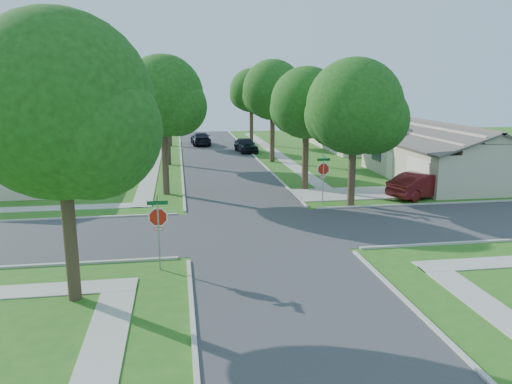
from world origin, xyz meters
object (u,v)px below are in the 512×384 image
object	(u,v)px
tree_w_far	(169,97)
house_ne_far	(359,134)
tree_ne_corner	(355,111)
house_nw_near	(12,161)
car_driveway	(422,185)
house_ne_near	(444,159)
tree_w_mid	(167,90)
tree_w_near	(164,100)
tree_e_mid	(273,93)
stop_sign_ne	(323,171)
house_nw_far	(62,136)
stop_sign_sw	(158,220)
tree_e_near	(307,106)
car_curb_east	(246,145)
car_curb_west	(201,139)
tree_e_far	(252,93)
tree_sw_corner	(62,115)

from	to	relation	value
tree_w_far	house_ne_far	size ratio (longest dim) A/B	0.59
tree_ne_corner	house_nw_near	size ratio (longest dim) A/B	0.64
car_driveway	house_ne_near	bearing A→B (deg)	-61.95
tree_w_mid	tree_w_near	bearing A→B (deg)	-90.02
tree_e_mid	car_driveway	size ratio (longest dim) A/B	1.90
house_ne_near	car_driveway	xyz separation A→B (m)	(-4.49, -5.50, -0.72)
stop_sign_ne	house_nw_far	bearing A→B (deg)	127.16
stop_sign_sw	tree_e_near	world-z (taller)	tree_e_near
house_nw_near	tree_w_near	bearing A→B (deg)	-27.83
car_curb_east	house_ne_far	bearing A→B (deg)	-2.32
tree_w_mid	car_curb_east	bearing A→B (deg)	41.04
tree_ne_corner	car_curb_west	world-z (taller)	tree_ne_corner
tree_e_mid	tree_e_far	size ratio (longest dim) A/B	1.06
tree_w_mid	car_driveway	xyz separation A→B (m)	(16.14, -15.51, -5.69)
tree_w_mid	tree_ne_corner	bearing A→B (deg)	-56.78
tree_w_near	tree_sw_corner	world-z (taller)	tree_sw_corner
house_ne_near	car_curb_west	world-z (taller)	house_ne_near
stop_sign_sw	tree_sw_corner	size ratio (longest dim) A/B	0.31
tree_e_near	house_nw_near	xyz separation A→B (m)	(-20.74, 5.99, -4.13)
stop_sign_ne	tree_ne_corner	world-z (taller)	tree_ne_corner
tree_ne_corner	house_ne_far	size ratio (longest dim) A/B	0.64
car_curb_west	tree_e_far	bearing A→B (deg)	173.08
tree_w_far	tree_sw_corner	world-z (taller)	tree_sw_corner
stop_sign_ne	tree_e_far	size ratio (longest dim) A/B	0.34
house_ne_far	car_curb_east	size ratio (longest dim) A/B	3.07
stop_sign_ne	tree_e_mid	bearing A→B (deg)	89.80
stop_sign_ne	tree_e_far	xyz separation A→B (m)	(0.05, 29.31, 3.95)
tree_e_near	house_nw_near	size ratio (longest dim) A/B	0.61
stop_sign_ne	tree_w_near	size ratio (longest dim) A/B	0.33
stop_sign_ne	tree_w_near	bearing A→B (deg)	155.26
house_ne_near	car_driveway	size ratio (longest dim) A/B	2.80
house_ne_near	car_curb_west	distance (m)	29.08
house_ne_near	house_ne_far	size ratio (longest dim) A/B	1.00
house_nw_far	car_driveway	distance (m)	38.19
car_curb_west	house_nw_near	bearing A→B (deg)	50.02
tree_e_mid	car_driveway	xyz separation A→B (m)	(6.74, -15.51, -5.45)
tree_sw_corner	car_driveway	bearing A→B (deg)	33.42
tree_ne_corner	house_nw_far	xyz separation A→B (m)	(-22.35, 27.79, -4.08)
tree_e_far	car_driveway	size ratio (longest dim) A/B	1.80
tree_ne_corner	tree_sw_corner	bearing A→B (deg)	-140.93
house_ne_near	house_nw_far	size ratio (longest dim) A/B	1.00
house_ne_near	house_nw_near	size ratio (longest dim) A/B	1.00
stop_sign_sw	tree_w_far	xyz separation A→B (m)	(0.05, 38.71, 3.48)
house_nw_far	car_driveway	bearing A→B (deg)	-43.94
car_curb_east	tree_w_near	bearing A→B (deg)	-120.14
house_nw_near	house_ne_near	bearing A→B (deg)	-7.13
car_curb_west	tree_w_near	bearing A→B (deg)	79.57
car_curb_west	tree_e_near	bearing A→B (deg)	100.45
tree_w_far	car_curb_east	distance (m)	11.06
car_curb_east	house_ne_near	bearing A→B (deg)	-60.29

